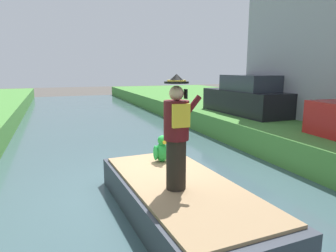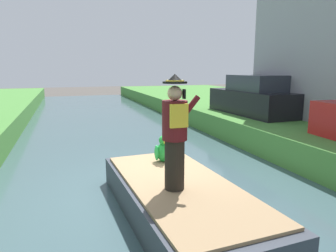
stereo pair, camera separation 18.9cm
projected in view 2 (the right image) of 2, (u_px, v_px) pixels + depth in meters
ground_plane at (159, 194)px, 6.56m from camera, size 80.00×80.00×0.00m
canal_water at (159, 191)px, 6.55m from camera, size 6.95×48.00×0.10m
boat at (180, 200)px, 5.30m from camera, size 2.01×4.29×0.61m
person_pirate at (175, 133)px, 4.83m from camera, size 0.61×0.42×1.85m
parrot_plush at (163, 150)px, 6.41m from camera, size 0.36×0.34×0.57m
parked_car_dark at (254, 98)px, 11.91m from camera, size 1.82×4.05×1.50m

